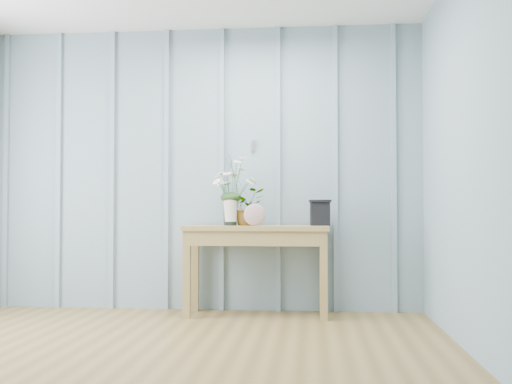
# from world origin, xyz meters

# --- Properties ---
(ground) EXTENTS (4.50, 4.50, 0.00)m
(ground) POSITION_xyz_m (0.00, 0.00, 0.00)
(ground) COLOR brown
(ground) RESTS_ON ground
(room_shell) EXTENTS (4.00, 4.50, 2.50)m
(room_shell) POSITION_xyz_m (0.00, 0.92, 1.99)
(room_shell) COLOR #849CA9
(room_shell) RESTS_ON ground
(sideboard) EXTENTS (1.20, 0.45, 0.75)m
(sideboard) POSITION_xyz_m (0.58, 1.99, 0.64)
(sideboard) COLOR olive
(sideboard) RESTS_ON ground
(daisy_vase) EXTENTS (0.43, 0.33, 0.61)m
(daisy_vase) POSITION_xyz_m (0.36, 2.00, 1.13)
(daisy_vase) COLOR black
(daisy_vase) RESTS_ON sideboard
(spider_plant) EXTENTS (0.37, 0.37, 0.32)m
(spider_plant) POSITION_xyz_m (0.49, 2.06, 0.91)
(spider_plant) COLOR #1D3C19
(spider_plant) RESTS_ON sideboard
(felt_disc_vessel) EXTENTS (0.18, 0.06, 0.18)m
(felt_disc_vessel) POSITION_xyz_m (0.57, 1.89, 0.84)
(felt_disc_vessel) COLOR #814453
(felt_disc_vessel) RESTS_ON sideboard
(carved_box) EXTENTS (0.19, 0.16, 0.22)m
(carved_box) POSITION_xyz_m (1.11, 2.05, 0.86)
(carved_box) COLOR black
(carved_box) RESTS_ON sideboard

